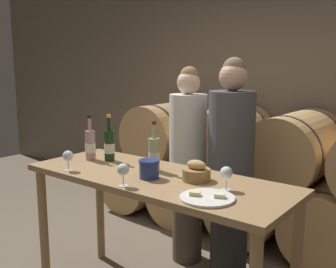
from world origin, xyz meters
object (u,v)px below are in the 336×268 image
(tasting_table, at_px, (155,195))
(person_left, at_px, (188,164))
(cheese_plate, at_px, (207,198))
(wine_glass_left, at_px, (123,170))
(wine_bottle_red, at_px, (109,145))
(person_right, at_px, (231,168))
(wine_glass_far_left, at_px, (68,156))
(wine_bottle_rose, at_px, (90,145))
(wine_bottle_white, at_px, (154,154))
(bread_basket, at_px, (196,173))
(blue_crock, at_px, (149,168))
(wine_glass_center, at_px, (226,173))

(tasting_table, height_order, person_left, person_left)
(tasting_table, xyz_separation_m, person_left, (-0.24, 0.71, 0.03))
(cheese_plate, height_order, wine_glass_left, wine_glass_left)
(wine_bottle_red, bearing_deg, person_right, 42.76)
(person_left, relative_size, wine_glass_far_left, 11.92)
(wine_bottle_rose, distance_m, wine_glass_far_left, 0.32)
(wine_bottle_white, relative_size, wine_glass_far_left, 2.45)
(wine_bottle_white, height_order, wine_glass_left, wine_bottle_white)
(wine_bottle_white, bearing_deg, wine_bottle_red, 178.69)
(person_right, height_order, bread_basket, person_right)
(bread_basket, xyz_separation_m, wine_glass_far_left, (-0.80, -0.33, 0.05))
(blue_crock, bearing_deg, wine_bottle_red, 162.63)
(wine_glass_left, bearing_deg, wine_glass_center, 31.26)
(person_left, bearing_deg, wine_bottle_red, -113.66)
(wine_glass_left, bearing_deg, person_left, 103.70)
(wine_bottle_red, bearing_deg, wine_glass_far_left, -92.75)
(blue_crock, height_order, bread_basket, bread_basket)
(wine_glass_far_left, bearing_deg, wine_bottle_rose, 111.69)
(wine_bottle_red, xyz_separation_m, wine_bottle_rose, (-0.14, -0.06, -0.00))
(person_left, height_order, bread_basket, person_left)
(blue_crock, xyz_separation_m, wine_glass_far_left, (-0.54, -0.20, 0.03))
(wine_bottle_red, bearing_deg, tasting_table, -10.64)
(wine_glass_center, bearing_deg, wine_glass_left, -148.74)
(person_left, relative_size, wine_bottle_white, 4.86)
(wine_glass_left, relative_size, wine_glass_center, 1.00)
(tasting_table, relative_size, person_left, 1.10)
(cheese_plate, distance_m, wine_glass_left, 0.52)
(wine_glass_left, bearing_deg, person_right, 81.32)
(wine_bottle_rose, bearing_deg, person_left, 59.20)
(cheese_plate, bearing_deg, wine_bottle_rose, 169.75)
(cheese_plate, xyz_separation_m, wine_glass_far_left, (-1.03, -0.09, 0.09))
(wine_glass_center, bearing_deg, wine_bottle_rose, 179.30)
(wine_bottle_rose, height_order, blue_crock, wine_bottle_rose)
(wine_bottle_rose, bearing_deg, blue_crock, -8.65)
(person_left, height_order, cheese_plate, person_left)
(cheese_plate, distance_m, wine_glass_far_left, 1.04)
(tasting_table, bearing_deg, person_right, 77.97)
(tasting_table, bearing_deg, wine_bottle_white, 132.37)
(person_left, distance_m, wine_glass_center, 1.04)
(person_right, relative_size, wine_bottle_red, 4.95)
(wine_bottle_rose, xyz_separation_m, wine_glass_center, (1.15, -0.01, -0.02))
(wine_bottle_white, height_order, wine_glass_center, wine_bottle_white)
(wine_glass_left, bearing_deg, wine_bottle_rose, 153.73)
(wine_bottle_red, distance_m, wine_glass_far_left, 0.36)
(wine_bottle_rose, height_order, wine_glass_left, wine_bottle_rose)
(wine_bottle_red, height_order, wine_bottle_white, wine_bottle_red)
(person_left, distance_m, person_right, 0.40)
(wine_bottle_rose, relative_size, wine_glass_far_left, 2.45)
(tasting_table, relative_size, wine_bottle_rose, 5.38)
(wine_bottle_red, relative_size, wine_glass_left, 2.51)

